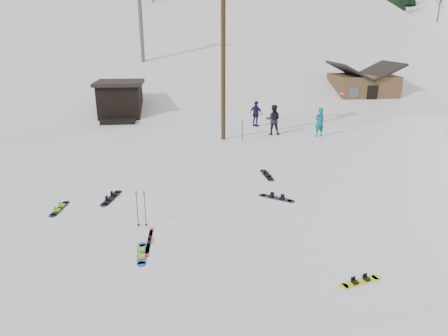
{
  "coord_description": "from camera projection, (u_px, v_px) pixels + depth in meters",
  "views": [
    {
      "loc": [
        -0.3,
        -9.34,
        6.17
      ],
      "look_at": [
        1.09,
        4.53,
        1.4
      ],
      "focal_mm": 32.0,
      "sensor_mm": 36.0,
      "label": 1
    }
  ],
  "objects": [
    {
      "name": "hero_skis",
      "position": [
        149.0,
        241.0,
        12.36
      ],
      "size": [
        0.14,
        1.82,
        0.09
      ],
      "rotation": [
        0.0,
        0.0,
        -0.02
      ],
      "color": "red",
      "rests_on": "ground"
    },
    {
      "name": "hero_snowboard",
      "position": [
        142.0,
        254.0,
        11.66
      ],
      "size": [
        0.35,
        1.35,
        0.09
      ],
      "rotation": [
        0.0,
        0.0,
        1.66
      ],
      "color": "blue",
      "rests_on": "ground"
    },
    {
      "name": "skier_navy",
      "position": [
        256.0,
        114.0,
        27.18
      ],
      "size": [
        1.03,
        1.02,
        1.75
      ],
      "primitive_type": "imported",
      "rotation": [
        0.0,
        0.0,
        2.37
      ],
      "color": "#151736",
      "rests_on": "ground"
    },
    {
      "name": "board_scatter_e",
      "position": [
        360.0,
        281.0,
        10.37
      ],
      "size": [
        1.25,
        0.53,
        0.09
      ],
      "rotation": [
        0.0,
        0.0,
        0.28
      ],
      "color": "#EBFD1C",
      "rests_on": "ground"
    },
    {
      "name": "skier_dark",
      "position": [
        273.0,
        120.0,
        25.08
      ],
      "size": [
        1.06,
        0.92,
        1.88
      ],
      "primitive_type": "imported",
      "rotation": [
        0.0,
        0.0,
        2.89
      ],
      "color": "black",
      "rests_on": "ground"
    },
    {
      "name": "ridge_right",
      "position": [
        421.0,
        143.0,
        65.05
      ],
      "size": [
        45.66,
        93.98,
        54.59
      ],
      "primitive_type": "cube",
      "rotation": [
        0.21,
        -0.05,
        -0.12
      ],
      "color": "white",
      "rests_on": "ground"
    },
    {
      "name": "ski_slope",
      "position": [
        187.0,
        147.0,
        66.49
      ],
      "size": [
        60.0,
        85.24,
        65.97
      ],
      "primitive_type": "cube",
      "rotation": [
        0.31,
        0.0,
        0.0
      ],
      "color": "white",
      "rests_on": "ground"
    },
    {
      "name": "lift_tower_near",
      "position": [
        140.0,
        12.0,
        36.14
      ],
      "size": [
        2.2,
        0.36,
        8.0
      ],
      "color": "#595B60",
      "rests_on": "ski_slope"
    },
    {
      "name": "skier_teal",
      "position": [
        319.0,
        122.0,
        24.57
      ],
      "size": [
        0.75,
        0.6,
        1.8
      ],
      "primitive_type": "imported",
      "rotation": [
        0.0,
        0.0,
        3.44
      ],
      "color": "#0C5E7B",
      "rests_on": "ground"
    },
    {
      "name": "lift_hut",
      "position": [
        120.0,
        100.0,
        29.62
      ],
      "size": [
        3.4,
        4.1,
        2.75
      ],
      "color": "black",
      "rests_on": "ground"
    },
    {
      "name": "board_scatter_b",
      "position": [
        111.0,
        198.0,
        15.56
      ],
      "size": [
        0.63,
        1.58,
        0.11
      ],
      "rotation": [
        0.0,
        0.0,
        1.32
      ],
      "color": "black",
      "rests_on": "ground"
    },
    {
      "name": "board_scatter_d",
      "position": [
        277.0,
        198.0,
        15.57
      ],
      "size": [
        1.27,
        0.99,
        0.1
      ],
      "rotation": [
        0.0,
        0.0,
        -0.62
      ],
      "color": "black",
      "rests_on": "ground"
    },
    {
      "name": "cabin",
      "position": [
        362.0,
        89.0,
        34.35
      ],
      "size": [
        5.39,
        4.4,
        3.77
      ],
      "color": "brown",
      "rests_on": "ground"
    },
    {
      "name": "board_scatter_f",
      "position": [
        267.0,
        175.0,
        18.06
      ],
      "size": [
        0.4,
        1.56,
        0.11
      ],
      "rotation": [
        0.0,
        0.0,
        1.66
      ],
      "color": "black",
      "rests_on": "ground"
    },
    {
      "name": "ski_poles",
      "position": [
        141.0,
        209.0,
        13.14
      ],
      "size": [
        0.35,
        0.09,
        1.26
      ],
      "color": "black",
      "rests_on": "ground"
    },
    {
      "name": "treeline_crest",
      "position": [
        184.0,
        60.0,
        91.79
      ],
      "size": [
        50.0,
        6.0,
        10.0
      ],
      "primitive_type": null,
      "color": "black",
      "rests_on": "ski_slope"
    },
    {
      "name": "skier_pink",
      "position": [
        342.0,
        101.0,
        32.65
      ],
      "size": [
        1.12,
        0.84,
        1.54
      ],
      "primitive_type": "imported",
      "rotation": [
        0.0,
        0.0,
        3.45
      ],
      "color": "#EC535A",
      "rests_on": "ground"
    },
    {
      "name": "trail_sign",
      "position": [
        243.0,
        119.0,
        23.48
      ],
      "size": [
        0.5,
        0.09,
        1.85
      ],
      "color": "#595B60",
      "rests_on": "ground"
    },
    {
      "name": "board_scatter_c",
      "position": [
        60.0,
        208.0,
        14.64
      ],
      "size": [
        0.42,
        1.41,
        0.1
      ],
      "rotation": [
        0.0,
        0.0,
        1.44
      ],
      "color": "black",
      "rests_on": "ground"
    },
    {
      "name": "ground",
      "position": [
        201.0,
        272.0,
        10.82
      ],
      "size": [
        200.0,
        200.0,
        0.0
      ],
      "primitive_type": "plane",
      "color": "white",
      "rests_on": "ground"
    },
    {
      "name": "utility_pole",
      "position": [
        223.0,
        59.0,
        22.68
      ],
      "size": [
        2.0,
        0.26,
        9.0
      ],
      "color": "#3A2819",
      "rests_on": "ground"
    }
  ]
}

